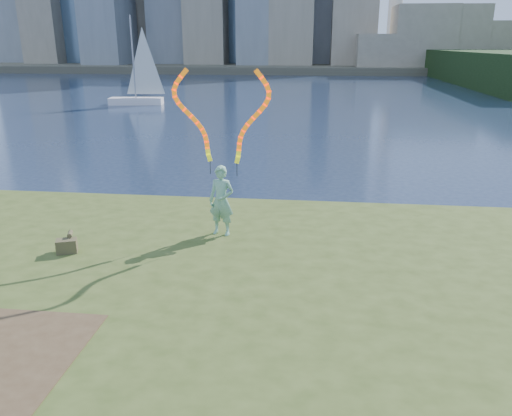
# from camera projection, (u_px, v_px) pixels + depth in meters

# --- Properties ---
(ground) EXTENTS (320.00, 320.00, 0.00)m
(ground) POSITION_uv_depth(u_px,v_px,m) (175.00, 309.00, 9.82)
(ground) COLOR #18253D
(ground) RESTS_ON ground
(grassy_knoll) EXTENTS (20.00, 18.00, 0.80)m
(grassy_knoll) POSITION_uv_depth(u_px,v_px,m) (134.00, 366.00, 7.55)
(grassy_knoll) COLOR #384719
(grassy_knoll) RESTS_ON ground
(far_shore) EXTENTS (320.00, 40.00, 1.20)m
(far_shore) POSITION_uv_depth(u_px,v_px,m) (303.00, 66.00, 99.20)
(far_shore) COLOR #4D4738
(far_shore) RESTS_ON ground
(woman_with_ribbons) EXTENTS (2.00, 0.57, 3.99)m
(woman_with_ribbons) POSITION_uv_depth(u_px,v_px,m) (222.00, 174.00, 11.08)
(woman_with_ribbons) COLOR #16663F
(woman_with_ribbons) RESTS_ON grassy_knoll
(canvas_bag) EXTENTS (0.48, 0.54, 0.39)m
(canvas_bag) POSITION_uv_depth(u_px,v_px,m) (67.00, 245.00, 10.44)
(canvas_bag) COLOR #484326
(canvas_bag) RESTS_ON grassy_knoll
(sailboat) EXTENTS (4.78, 1.93, 7.18)m
(sailboat) POSITION_uv_depth(u_px,v_px,m) (138.00, 90.00, 42.04)
(sailboat) COLOR white
(sailboat) RESTS_ON ground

